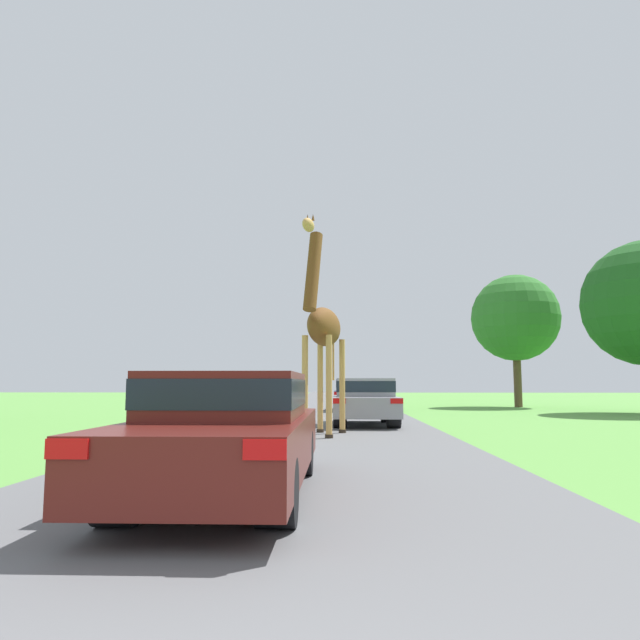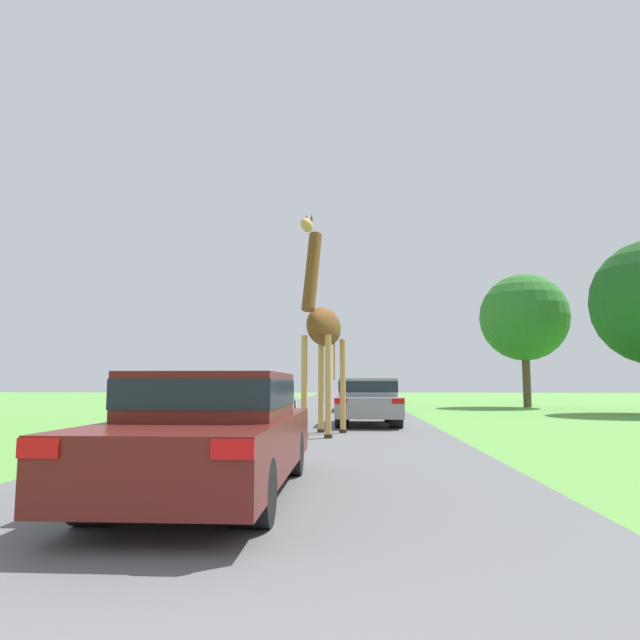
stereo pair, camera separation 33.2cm
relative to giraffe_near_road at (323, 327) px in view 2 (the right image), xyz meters
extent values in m
cube|color=#5B5B5E|center=(-0.29, 17.02, -2.64)|extent=(6.79, 120.00, 0.00)
cylinder|color=tan|center=(0.16, -0.63, -1.45)|extent=(0.15, 0.15, 2.39)
cylinder|color=#2D2319|center=(0.16, -0.63, -2.60)|extent=(0.19, 0.19, 0.09)
cylinder|color=tan|center=(-0.41, -0.51, -1.45)|extent=(0.15, 0.15, 2.39)
cylinder|color=#2D2319|center=(-0.41, -0.51, -2.60)|extent=(0.19, 0.19, 0.09)
cylinder|color=tan|center=(0.47, 0.79, -1.45)|extent=(0.15, 0.15, 2.39)
cylinder|color=#2D2319|center=(0.47, 0.79, -2.60)|extent=(0.19, 0.19, 0.09)
cylinder|color=tan|center=(-0.10, 0.91, -1.45)|extent=(0.15, 0.15, 2.39)
cylinder|color=#2D2319|center=(-0.10, 0.91, -2.60)|extent=(0.19, 0.19, 0.09)
ellipsoid|color=brown|center=(0.03, 0.14, 0.01)|extent=(1.12, 2.18, 0.95)
cylinder|color=brown|center=(-0.20, -0.92, 1.22)|extent=(0.49, 0.95, 1.98)
ellipsoid|color=tan|center=(-0.29, -1.33, 2.20)|extent=(0.35, 0.60, 0.30)
cylinder|color=tan|center=(0.24, 1.11, -0.65)|extent=(0.05, 0.05, 1.32)
cone|color=brown|center=(-0.19, -1.18, 2.43)|extent=(0.07, 0.07, 0.16)
cone|color=brown|center=(-0.32, -1.15, 2.43)|extent=(0.07, 0.07, 0.16)
cube|color=#561914|center=(-0.85, -7.43, -2.08)|extent=(1.76, 4.78, 0.61)
cube|color=#561914|center=(-0.85, -7.43, -1.52)|extent=(1.59, 2.15, 0.51)
cube|color=#19232D|center=(-0.85, -7.43, -1.50)|extent=(1.60, 2.17, 0.30)
cube|color=red|center=(-1.57, -9.82, -1.87)|extent=(0.32, 0.03, 0.15)
cube|color=red|center=(-0.13, -9.82, -1.87)|extent=(0.32, 0.03, 0.15)
cylinder|color=black|center=(-1.55, -5.99, -2.34)|extent=(0.35, 0.60, 0.60)
cylinder|color=black|center=(-0.14, -5.99, -2.34)|extent=(0.35, 0.60, 0.60)
cylinder|color=black|center=(-1.55, -8.86, -2.34)|extent=(0.35, 0.60, 0.60)
cylinder|color=black|center=(-0.14, -8.86, -2.34)|extent=(0.35, 0.60, 0.60)
cube|color=gray|center=(1.17, 3.62, -2.07)|extent=(1.90, 3.93, 0.58)
cube|color=gray|center=(1.17, 3.62, -1.51)|extent=(1.71, 1.77, 0.54)
cube|color=#19232D|center=(1.17, 3.62, -1.48)|extent=(1.73, 1.78, 0.33)
cube|color=red|center=(0.39, 1.65, -1.86)|extent=(0.34, 0.03, 0.14)
cube|color=red|center=(1.95, 1.65, -1.86)|extent=(0.34, 0.03, 0.14)
cylinder|color=black|center=(0.41, 4.80, -2.31)|extent=(0.38, 0.67, 0.67)
cylinder|color=black|center=(1.94, 4.80, -2.31)|extent=(0.38, 0.67, 0.67)
cylinder|color=black|center=(0.41, 2.45, -2.31)|extent=(0.38, 0.67, 0.67)
cylinder|color=black|center=(1.94, 2.45, -2.31)|extent=(0.38, 0.67, 0.67)
cube|color=navy|center=(1.10, 13.12, -2.06)|extent=(1.90, 4.23, 0.67)
cube|color=navy|center=(1.10, 13.12, -1.45)|extent=(1.71, 1.90, 0.55)
cube|color=#19232D|center=(1.10, 13.12, -1.43)|extent=(1.73, 1.92, 0.33)
cube|color=red|center=(0.32, 10.99, -1.83)|extent=(0.34, 0.03, 0.16)
cube|color=red|center=(1.88, 10.99, -1.83)|extent=(0.34, 0.03, 0.16)
cylinder|color=black|center=(0.34, 14.39, -2.36)|extent=(0.38, 0.58, 0.58)
cylinder|color=black|center=(1.86, 14.39, -2.36)|extent=(0.38, 0.58, 0.58)
cylinder|color=black|center=(0.34, 11.85, -2.36)|extent=(0.38, 0.58, 0.58)
cylinder|color=black|center=(1.86, 11.85, -2.36)|extent=(0.38, 0.58, 0.58)
cube|color=silver|center=(-2.34, 6.55, -2.10)|extent=(1.73, 3.93, 0.51)
cube|color=silver|center=(-2.34, 6.55, -1.58)|extent=(1.56, 1.77, 0.54)
cube|color=#19232D|center=(-2.34, 6.55, -1.55)|extent=(1.57, 1.79, 0.32)
cube|color=red|center=(-3.05, 4.57, -1.92)|extent=(0.31, 0.03, 0.12)
cube|color=red|center=(-1.63, 4.57, -1.92)|extent=(0.31, 0.03, 0.12)
cylinder|color=black|center=(-3.03, 7.73, -2.31)|extent=(0.35, 0.68, 0.68)
cylinder|color=black|center=(-1.65, 7.73, -2.31)|extent=(0.35, 0.68, 0.68)
cylinder|color=black|center=(-3.03, 5.37, -2.31)|extent=(0.35, 0.68, 0.68)
cylinder|color=black|center=(-1.65, 5.37, -2.31)|extent=(0.35, 0.68, 0.68)
cylinder|color=brown|center=(10.01, 17.29, -0.58)|extent=(0.42, 0.42, 4.13)
sphere|color=#2D7028|center=(10.01, 17.29, 2.19)|extent=(4.71, 4.71, 4.71)
camera|label=1|loc=(0.41, -13.97, -1.39)|focal=32.00mm
camera|label=2|loc=(0.75, -13.96, -1.39)|focal=32.00mm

